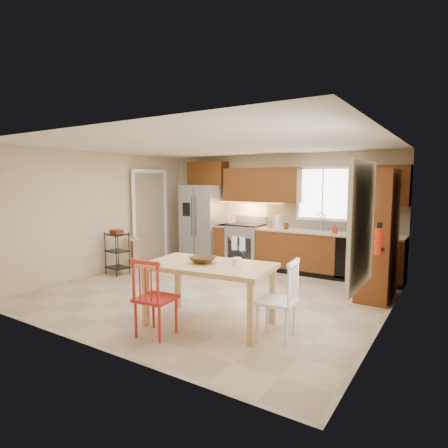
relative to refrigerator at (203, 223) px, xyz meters
The scene contains 33 objects.
floor 2.87m from the refrigerator, 51.34° to the right, with size 5.50×5.50×0.00m, color tan.
ceiling 3.15m from the refrigerator, 51.34° to the right, with size 5.50×5.00×0.02m, color silver.
wall_back 1.77m from the refrigerator, 12.44° to the left, with size 5.50×0.02×2.50m, color #CCB793.
wall_front 4.94m from the refrigerator, 69.82° to the right, with size 5.50×0.02×2.50m, color #CCB793.
wall_left 2.39m from the refrigerator, 116.29° to the right, with size 0.02×5.00×2.50m, color #CCB793.
wall_right 4.94m from the refrigerator, 25.53° to the right, with size 0.02×5.00×2.50m, color #CCB793.
refrigerator is the anchor object (origin of this frame).
range_stove 1.24m from the refrigerator, ahead, with size 0.76×0.63×0.92m, color gray.
base_cabinet_narrow 0.76m from the refrigerator, ahead, with size 0.30×0.60×0.90m, color brown.
base_cabinet_run 3.03m from the refrigerator, ahead, with size 2.92×0.60×0.90m, color brown.
dishwasher 3.59m from the refrigerator, ahead, with size 0.60×0.02×0.78m, color black.
backsplash 3.02m from the refrigerator, ahead, with size 2.92×0.03×0.55m, color beige.
upper_over_fridge 1.21m from the refrigerator, 90.00° to the left, with size 1.00×0.35×0.55m, color #572F0E.
upper_left_block 1.73m from the refrigerator, ahead, with size 1.80×0.35×0.75m, color #572F0E.
upper_right_block 4.06m from the refrigerator, ahead, with size 1.00×0.35×0.75m, color #572F0E.
window_back 2.92m from the refrigerator, ahead, with size 1.12×0.04×1.12m, color white.
sink 2.80m from the refrigerator, ahead, with size 0.62×0.46×0.16m, color gray.
undercab_glow 1.27m from the refrigerator, ahead, with size 1.60×0.30×0.01m, color #FFBF66.
soap_bottle 3.18m from the refrigerator, ahead, with size 0.09×0.09×0.19m, color red.
paper_towel 1.95m from the refrigerator, ahead, with size 0.12×0.12×0.28m, color white.
canister_steel 1.75m from the refrigerator, ahead, with size 0.11×0.11×0.18m, color gray.
canister_wood 2.15m from the refrigerator, ahead, with size 0.10×0.10×0.14m, color #543416.
pantry 4.23m from the refrigerator, 12.62° to the right, with size 0.50×0.95×2.10m, color brown.
fire_extinguisher 4.76m from the refrigerator, 24.52° to the right, with size 0.12×0.12×0.36m, color red.
window_right 5.50m from the refrigerator, 36.79° to the right, with size 0.04×1.02×1.32m, color white.
doorway 1.28m from the refrigerator, 139.62° to the right, with size 0.04×0.95×2.10m, color #8C7A59.
dining_table 4.17m from the refrigerator, 53.19° to the right, with size 1.66×0.93×0.81m, color tan, non-canonical shape.
chair_red 4.52m from the refrigerator, 61.74° to the right, with size 0.46×0.46×0.98m, color #AC211A, non-canonical shape.
chair_white 4.76m from the refrigerator, 43.59° to the right, with size 0.46×0.46×0.98m, color white, non-canonical shape.
table_bowl 4.08m from the refrigerator, 54.36° to the right, with size 0.34×0.34×0.08m, color #543416.
table_jar 4.29m from the refrigerator, 48.47° to the right, with size 0.13×0.13×0.15m, color white.
bar_stool 1.84m from the refrigerator, 117.30° to the right, with size 0.33×0.33×0.67m, color tan, non-canonical shape.
utility_cart 2.26m from the refrigerator, 107.22° to the right, with size 0.44×0.34×0.88m, color black, non-canonical shape.
Camera 1 is at (3.55, -5.16, 1.90)m, focal length 30.00 mm.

